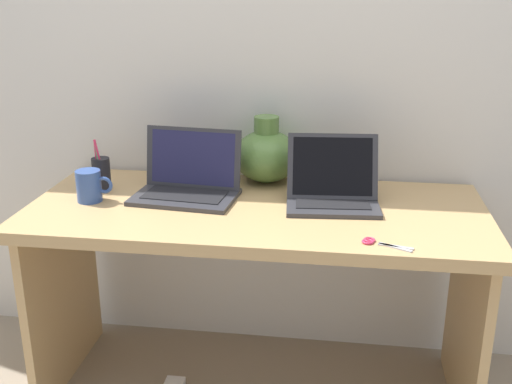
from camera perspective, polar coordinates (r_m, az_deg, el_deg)
name	(u,v)px	position (r m, az deg, el deg)	size (l,w,h in m)	color
back_wall	(270,47)	(2.31, 1.33, 13.19)	(4.40, 0.04, 2.40)	silver
desk	(256,248)	(2.12, 0.00, -5.13)	(1.52, 0.67, 0.72)	tan
laptop_left	(189,179)	(2.16, -6.21, 1.21)	(0.37, 0.27, 0.23)	#333338
laptop_right	(332,186)	(2.09, 7.04, 0.52)	(0.32, 0.26, 0.22)	#333338
green_vase	(266,155)	(2.29, 0.96, 3.44)	(0.24, 0.24, 0.25)	#5B843D
coffee_mug	(90,186)	(2.17, -15.05, 0.55)	(0.13, 0.08, 0.11)	#335199
pen_cup	(101,173)	(2.28, -14.04, 1.70)	(0.06, 0.06, 0.19)	black
scissors	(378,243)	(1.81, 11.17, -4.62)	(0.15, 0.08, 0.01)	#B7B7BC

